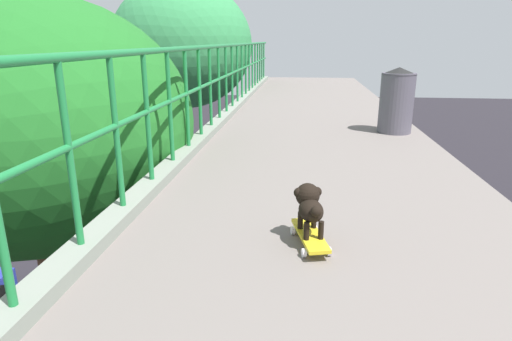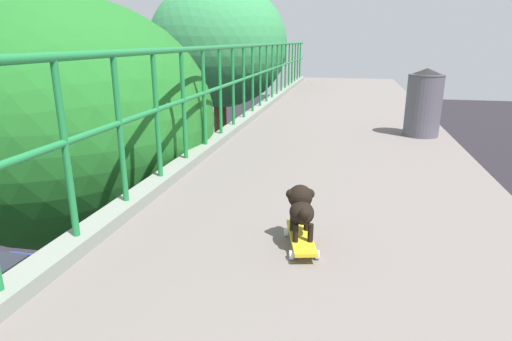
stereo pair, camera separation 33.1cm
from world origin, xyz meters
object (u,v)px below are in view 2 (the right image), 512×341
(car_silver_fifth, at_px, (142,258))
(small_dog, at_px, (301,206))
(toy_skateboard, at_px, (301,238))
(litter_bin, at_px, (424,102))
(city_bus, at_px, (166,143))

(car_silver_fifth, relative_size, small_dog, 12.35)
(toy_skateboard, bearing_deg, litter_bin, 71.48)
(city_bus, height_order, litter_bin, litter_bin)
(small_dog, distance_m, litter_bin, 3.96)
(car_silver_fifth, distance_m, litter_bin, 10.71)
(city_bus, height_order, small_dog, small_dog)
(city_bus, bearing_deg, toy_skateboard, -63.37)
(city_bus, bearing_deg, litter_bin, -54.89)
(city_bus, relative_size, toy_skateboard, 22.20)
(car_silver_fifth, xyz_separation_m, small_dog, (6.02, -8.84, 5.76))
(car_silver_fifth, height_order, city_bus, city_bus)
(car_silver_fifth, height_order, small_dog, small_dog)
(car_silver_fifth, xyz_separation_m, toy_skateboard, (6.03, -8.88, 5.56))
(car_silver_fifth, height_order, toy_skateboard, toy_skateboard)
(car_silver_fifth, relative_size, city_bus, 0.38)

